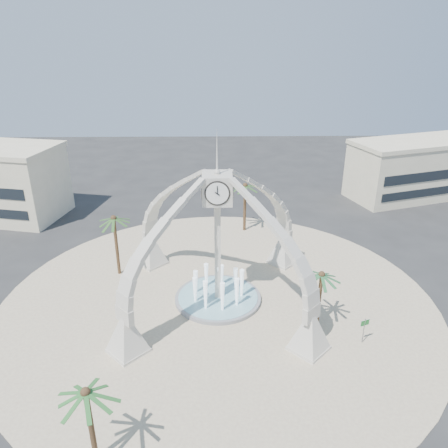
{
  "coord_description": "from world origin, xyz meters",
  "views": [
    {
      "loc": [
        -0.11,
        -34.46,
        22.97
      ],
      "look_at": [
        0.6,
        2.0,
        6.9
      ],
      "focal_mm": 35.0,
      "sensor_mm": 36.0,
      "label": 1
    }
  ],
  "objects_px": {
    "palm_north": "(245,186)",
    "street_sign": "(364,326)",
    "palm_west": "(114,219)",
    "fountain": "(218,297)",
    "palm_east": "(322,275)",
    "palm_south": "(86,393)",
    "clock_tower": "(218,238)"
  },
  "relations": [
    {
      "from": "palm_north",
      "to": "palm_south",
      "type": "height_order",
      "value": "palm_north"
    },
    {
      "from": "clock_tower",
      "to": "fountain",
      "type": "relative_size",
      "value": 2.24
    },
    {
      "from": "palm_west",
      "to": "street_sign",
      "type": "xyz_separation_m",
      "value": [
        21.75,
        -11.44,
        -4.49
      ]
    },
    {
      "from": "clock_tower",
      "to": "fountain",
      "type": "height_order",
      "value": "clock_tower"
    },
    {
      "from": "palm_east",
      "to": "palm_north",
      "type": "relative_size",
      "value": 0.83
    },
    {
      "from": "street_sign",
      "to": "palm_east",
      "type": "bearing_deg",
      "value": 120.23
    },
    {
      "from": "palm_south",
      "to": "fountain",
      "type": "bearing_deg",
      "value": 66.29
    },
    {
      "from": "clock_tower",
      "to": "palm_east",
      "type": "bearing_deg",
      "value": -24.59
    },
    {
      "from": "palm_north",
      "to": "palm_south",
      "type": "bearing_deg",
      "value": -108.39
    },
    {
      "from": "palm_west",
      "to": "street_sign",
      "type": "distance_m",
      "value": 24.98
    },
    {
      "from": "palm_north",
      "to": "palm_south",
      "type": "relative_size",
      "value": 1.15
    },
    {
      "from": "palm_east",
      "to": "palm_north",
      "type": "bearing_deg",
      "value": 104.39
    },
    {
      "from": "clock_tower",
      "to": "palm_north",
      "type": "distance_m",
      "value": 16.02
    },
    {
      "from": "fountain",
      "to": "palm_south",
      "type": "bearing_deg",
      "value": -113.71
    },
    {
      "from": "fountain",
      "to": "palm_east",
      "type": "distance_m",
      "value": 10.35
    },
    {
      "from": "clock_tower",
      "to": "palm_west",
      "type": "distance_m",
      "value": 11.39
    },
    {
      "from": "street_sign",
      "to": "palm_south",
      "type": "bearing_deg",
      "value": -172.91
    },
    {
      "from": "palm_east",
      "to": "palm_south",
      "type": "xyz_separation_m",
      "value": [
        -15.68,
        -12.62,
        0.26
      ]
    },
    {
      "from": "palm_west",
      "to": "palm_south",
      "type": "height_order",
      "value": "palm_west"
    },
    {
      "from": "palm_west",
      "to": "palm_south",
      "type": "bearing_deg",
      "value": -82.23
    },
    {
      "from": "palm_north",
      "to": "street_sign",
      "type": "height_order",
      "value": "palm_north"
    },
    {
      "from": "fountain",
      "to": "palm_east",
      "type": "height_order",
      "value": "palm_east"
    },
    {
      "from": "palm_west",
      "to": "palm_north",
      "type": "height_order",
      "value": "palm_west"
    },
    {
      "from": "palm_north",
      "to": "street_sign",
      "type": "bearing_deg",
      "value": -69.71
    },
    {
      "from": "fountain",
      "to": "street_sign",
      "type": "height_order",
      "value": "fountain"
    },
    {
      "from": "clock_tower",
      "to": "palm_west",
      "type": "xyz_separation_m",
      "value": [
        -10.18,
        5.09,
        -0.33
      ]
    },
    {
      "from": "palm_east",
      "to": "palm_north",
      "type": "distance_m",
      "value": 20.16
    },
    {
      "from": "palm_south",
      "to": "palm_west",
      "type": "bearing_deg",
      "value": 97.77
    },
    {
      "from": "fountain",
      "to": "street_sign",
      "type": "xyz_separation_m",
      "value": [
        11.57,
        -6.36,
        1.38
      ]
    },
    {
      "from": "clock_tower",
      "to": "palm_east",
      "type": "distance_m",
      "value": 9.42
    },
    {
      "from": "palm_east",
      "to": "palm_west",
      "type": "bearing_deg",
      "value": 154.34
    },
    {
      "from": "palm_north",
      "to": "palm_west",
      "type": "bearing_deg",
      "value": -142.23
    }
  ]
}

